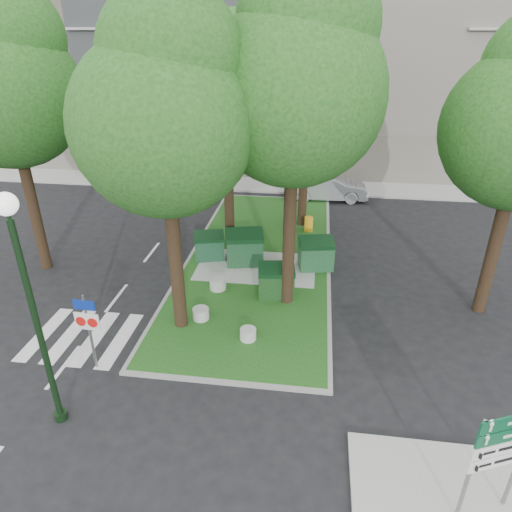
% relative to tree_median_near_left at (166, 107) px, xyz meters
% --- Properties ---
extents(ground, '(120.00, 120.00, 0.00)m').
position_rel_tree_median_near_left_xyz_m(ground, '(1.41, -2.56, -7.32)').
color(ground, black).
rests_on(ground, ground).
extents(median_island, '(6.00, 16.00, 0.12)m').
position_rel_tree_median_near_left_xyz_m(median_island, '(1.91, 5.44, -7.26)').
color(median_island, '#1A4714').
rests_on(median_island, ground).
extents(median_kerb, '(6.30, 16.30, 0.10)m').
position_rel_tree_median_near_left_xyz_m(median_kerb, '(1.91, 5.44, -7.27)').
color(median_kerb, gray).
rests_on(median_kerb, ground).
extents(building_sidewalk, '(42.00, 3.00, 0.12)m').
position_rel_tree_median_near_left_xyz_m(building_sidewalk, '(1.41, 15.94, -7.26)').
color(building_sidewalk, '#999993').
rests_on(building_sidewalk, ground).
extents(zebra_crossing, '(5.00, 3.00, 0.01)m').
position_rel_tree_median_near_left_xyz_m(zebra_crossing, '(-2.34, -1.06, -7.31)').
color(zebra_crossing, silver).
rests_on(zebra_crossing, ground).
extents(apartment_building, '(41.00, 12.00, 16.00)m').
position_rel_tree_median_near_left_xyz_m(apartment_building, '(1.41, 23.44, 0.68)').
color(apartment_building, '#C8B596').
rests_on(apartment_building, ground).
extents(tree_median_near_left, '(5.20, 5.20, 10.53)m').
position_rel_tree_median_near_left_xyz_m(tree_median_near_left, '(0.00, 0.00, 0.00)').
color(tree_median_near_left, black).
rests_on(tree_median_near_left, ground).
extents(tree_median_near_right, '(5.60, 5.60, 11.46)m').
position_rel_tree_median_near_left_xyz_m(tree_median_near_right, '(3.50, 2.00, 0.67)').
color(tree_median_near_right, black).
rests_on(tree_median_near_right, ground).
extents(tree_median_mid, '(4.80, 4.80, 9.99)m').
position_rel_tree_median_near_left_xyz_m(tree_median_mid, '(0.50, 6.50, -0.34)').
color(tree_median_mid, black).
rests_on(tree_median_mid, ground).
extents(tree_median_far, '(5.80, 5.80, 11.93)m').
position_rel_tree_median_near_left_xyz_m(tree_median_far, '(3.70, 9.50, 1.00)').
color(tree_median_far, black).
rests_on(tree_median_far, ground).
extents(tree_street_left, '(5.40, 5.40, 11.00)m').
position_rel_tree_median_near_left_xyz_m(tree_street_left, '(-7.00, 3.50, 0.33)').
color(tree_street_left, black).
rests_on(tree_street_left, ground).
extents(dumpster_a, '(1.48, 1.20, 1.20)m').
position_rel_tree_median_near_left_xyz_m(dumpster_a, '(-0.23, 4.99, -6.62)').
color(dumpster_a, '#103C22').
rests_on(dumpster_a, median_island).
extents(dumpster_b, '(1.79, 1.42, 1.48)m').
position_rel_tree_median_near_left_xyz_m(dumpster_b, '(1.37, 4.76, -6.49)').
color(dumpster_b, '#113B1D').
rests_on(dumpster_b, median_island).
extents(dumpster_c, '(1.48, 1.13, 1.27)m').
position_rel_tree_median_near_left_xyz_m(dumpster_c, '(2.97, 2.27, -6.59)').
color(dumpster_c, black).
rests_on(dumpster_c, median_island).
extents(dumpster_d, '(1.61, 1.27, 1.34)m').
position_rel_tree_median_near_left_xyz_m(dumpster_d, '(4.41, 4.73, -6.56)').
color(dumpster_d, '#164824').
rests_on(dumpster_d, median_island).
extents(bollard_left, '(0.57, 0.57, 0.41)m').
position_rel_tree_median_near_left_xyz_m(bollard_left, '(0.51, 0.36, -6.99)').
color(bollard_left, '#ACACA6').
rests_on(bollard_left, median_island).
extents(bollard_right, '(0.54, 0.54, 0.38)m').
position_rel_tree_median_near_left_xyz_m(bollard_right, '(2.32, -0.58, -7.01)').
color(bollard_right, '#ADAEA8').
rests_on(bollard_right, median_island).
extents(bollard_mid, '(0.64, 0.64, 0.45)m').
position_rel_tree_median_near_left_xyz_m(bollard_mid, '(0.67, 2.44, -6.97)').
color(bollard_mid, '#A6A5A1').
rests_on(bollard_mid, median_island).
extents(litter_bin, '(0.42, 0.42, 0.74)m').
position_rel_tree_median_near_left_xyz_m(litter_bin, '(4.00, 8.61, -6.83)').
color(litter_bin, gold).
rests_on(litter_bin, median_island).
extents(street_lamp, '(0.50, 0.50, 6.28)m').
position_rel_tree_median_near_left_xyz_m(street_lamp, '(-2.09, -4.51, -3.37)').
color(street_lamp, black).
rests_on(street_lamp, ground).
extents(traffic_sign_pole, '(0.77, 0.09, 2.55)m').
position_rel_tree_median_near_left_xyz_m(traffic_sign_pole, '(-2.09, -2.42, -5.68)').
color(traffic_sign_pole, slate).
rests_on(traffic_sign_pole, ground).
extents(directional_sign, '(1.28, 0.56, 2.74)m').
position_rel_tree_median_near_left_xyz_m(directional_sign, '(8.10, -5.78, -5.38)').
color(directional_sign, slate).
rests_on(directional_sign, sidewalk_corner).
extents(car_white, '(3.72, 1.63, 1.25)m').
position_rel_tree_median_near_left_xyz_m(car_white, '(-5.03, 16.70, -6.69)').
color(car_white, white).
rests_on(car_white, ground).
extents(car_silver, '(4.84, 1.99, 1.56)m').
position_rel_tree_median_near_left_xyz_m(car_silver, '(4.91, 13.79, -6.54)').
color(car_silver, '#9FA1A7').
rests_on(car_silver, ground).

